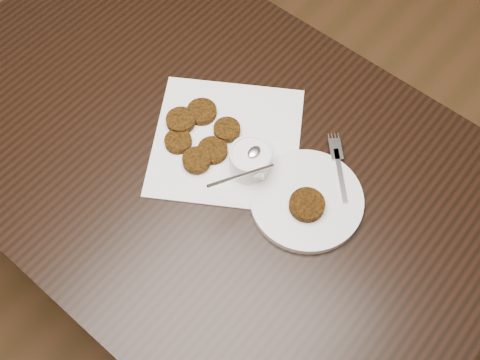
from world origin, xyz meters
name	(u,v)px	position (x,y,z in m)	size (l,w,h in m)	color
floor	(192,316)	(0.00, 0.00, 0.00)	(4.00, 4.00, 0.00)	#56361D
table	(210,222)	(-0.04, 0.16, 0.38)	(1.30, 0.84, 0.75)	black
napkin	(227,141)	(-0.01, 0.20, 0.75)	(0.30, 0.30, 0.00)	white
sauce_ramekin	(251,152)	(0.07, 0.18, 0.81)	(0.11, 0.11, 0.12)	white
patty_cluster	(199,132)	(-0.06, 0.17, 0.76)	(0.21, 0.21, 0.02)	#60380C
plate_with_patty	(307,198)	(0.20, 0.19, 0.77)	(0.22, 0.22, 0.03)	white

